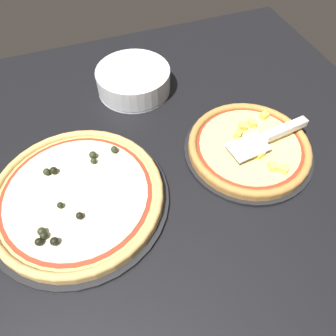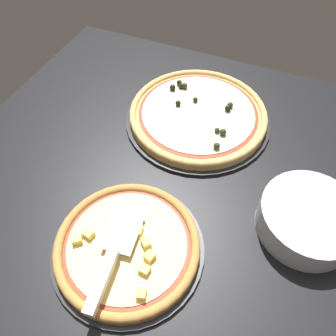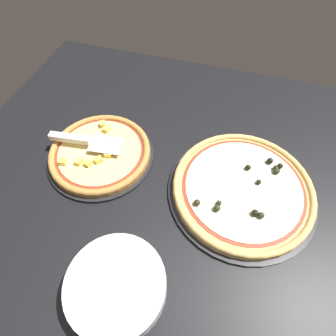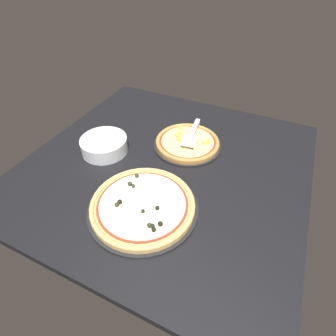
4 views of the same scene
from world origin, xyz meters
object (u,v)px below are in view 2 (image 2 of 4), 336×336
(pizza_front, at_px, (127,245))
(serving_spatula, at_px, (107,269))
(pizza_back, at_px, (198,114))
(plate_stack, at_px, (308,219))

(pizza_front, height_order, serving_spatula, serving_spatula)
(pizza_back, xyz_separation_m, plate_stack, (0.34, -0.24, 0.01))
(pizza_front, bearing_deg, plate_stack, 30.94)
(pizza_back, height_order, serving_spatula, serving_spatula)
(pizza_front, height_order, pizza_back, pizza_back)
(pizza_front, distance_m, serving_spatula, 0.08)
(pizza_front, relative_size, plate_stack, 1.42)
(plate_stack, bearing_deg, pizza_front, -149.06)
(pizza_front, xyz_separation_m, serving_spatula, (-0.01, -0.07, 0.03))
(pizza_front, bearing_deg, serving_spatula, -94.10)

